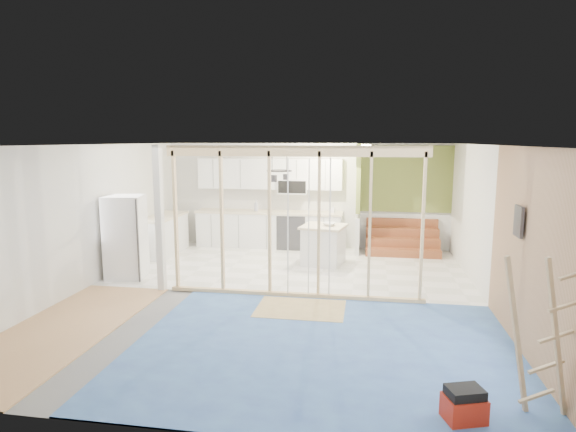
% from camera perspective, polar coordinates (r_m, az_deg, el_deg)
% --- Properties ---
extents(room, '(7.01, 8.01, 2.61)m').
position_cam_1_polar(room, '(8.13, -1.37, -0.77)').
color(room, slate).
rests_on(room, ground).
extents(floor_overlays, '(7.00, 8.00, 0.03)m').
position_cam_1_polar(floor_overlays, '(8.49, -0.77, -9.32)').
color(floor_overlays, white).
rests_on(floor_overlays, room).
extents(stud_frame, '(4.66, 0.14, 2.60)m').
position_cam_1_polar(stud_frame, '(8.13, -2.88, 1.19)').
color(stud_frame, beige).
rests_on(stud_frame, room).
extents(base_cabinets, '(4.45, 2.24, 0.93)m').
position_cam_1_polar(base_cabinets, '(11.87, -5.96, -1.79)').
color(base_cabinets, white).
rests_on(base_cabinets, room).
extents(upper_cabinets, '(3.60, 0.41, 0.85)m').
position_cam_1_polar(upper_cabinets, '(11.95, -1.92, 4.88)').
color(upper_cabinets, white).
rests_on(upper_cabinets, room).
extents(green_partition, '(2.25, 1.51, 2.60)m').
position_cam_1_polar(green_partition, '(11.67, 11.97, 0.26)').
color(green_partition, olive).
rests_on(green_partition, room).
extents(pot_rack, '(0.52, 0.52, 0.72)m').
position_cam_1_polar(pot_rack, '(9.95, -1.08, 5.07)').
color(pot_rack, black).
rests_on(pot_rack, room).
extents(sheathing_panel, '(0.02, 4.00, 2.60)m').
position_cam_1_polar(sheathing_panel, '(6.35, 27.38, -4.59)').
color(sheathing_panel, tan).
rests_on(sheathing_panel, room).
extents(electrical_panel, '(0.04, 0.30, 0.40)m').
position_cam_1_polar(electrical_panel, '(6.83, 25.67, -0.57)').
color(electrical_panel, '#3C3C42').
rests_on(electrical_panel, room).
extents(ceiling_light, '(0.32, 0.32, 0.08)m').
position_cam_1_polar(ceiling_light, '(10.87, 8.96, 8.16)').
color(ceiling_light, '#FFEABF').
rests_on(ceiling_light, room).
extents(fridge, '(0.82, 0.80, 1.62)m').
position_cam_1_polar(fridge, '(9.86, -18.64, -2.39)').
color(fridge, white).
rests_on(fridge, room).
extents(island, '(1.04, 1.04, 0.87)m').
position_cam_1_polar(island, '(10.42, 4.22, -3.48)').
color(island, white).
rests_on(island, room).
extents(bowl, '(0.35, 0.35, 0.07)m').
position_cam_1_polar(bowl, '(10.31, 4.92, -0.96)').
color(bowl, white).
rests_on(bowl, island).
extents(soap_bottle_a, '(0.12, 0.12, 0.29)m').
position_cam_1_polar(soap_bottle_a, '(11.93, -3.80, 1.26)').
color(soap_bottle_a, '#9FA1B1').
rests_on(soap_bottle_a, base_cabinets).
extents(soap_bottle_b, '(0.11, 0.11, 0.18)m').
position_cam_1_polar(soap_bottle_b, '(11.73, 5.39, 0.84)').
color(soap_bottle_b, white).
rests_on(soap_bottle_b, base_cabinets).
extents(toolbox, '(0.44, 0.38, 0.35)m').
position_cam_1_polar(toolbox, '(5.22, 20.15, -20.36)').
color(toolbox, '#A21F0F').
rests_on(toolbox, room).
extents(ladder, '(0.85, 0.18, 1.61)m').
position_cam_1_polar(ladder, '(5.30, 27.84, -12.59)').
color(ladder, tan).
rests_on(ladder, room).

